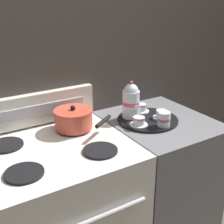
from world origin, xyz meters
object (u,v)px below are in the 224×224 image
Objects in this scene: serving_tray at (148,120)px; teacup_front at (139,121)px; saucepan at (74,119)px; teapot at (131,101)px; stove at (58,222)px; teacup_right at (162,114)px; creamer_jug at (164,119)px; teacup_left at (141,108)px.

teacup_front reaches higher than serving_tray.
saucepan is 1.37× the size of teapot.
stove is 0.84m from teacup_right.
serving_tray is 3.47× the size of teacup_right.
creamer_jug is at bearing -9.31° from stove.
creamer_jug is at bearing -35.71° from teacup_front.
saucepan is 0.50m from creamer_jug.
teacup_right reaches higher than serving_tray.
creamer_jug is (-0.06, -0.09, 0.02)m from teacup_right.
teapot is at bearing 135.11° from serving_tray.
teacup_right is at bearing -27.84° from serving_tray.
teacup_front is (0.32, -0.17, -0.03)m from saucepan.
saucepan is 2.96× the size of teacup_front.
teacup_right is (0.04, -0.15, 0.00)m from teacup_left.
saucepan is at bearing 164.56° from serving_tray.
teacup_left is 0.21m from teacup_front.
teapot is 0.20m from teacup_right.
teapot is at bearing -159.43° from teacup_left.
stove is at bearing 179.21° from teacup_right.
teacup_left and teacup_front have the same top height.
stove is at bearing -177.32° from serving_tray.
creamer_jug is (-0.02, -0.24, 0.02)m from teacup_left.
teacup_right is (0.68, -0.01, 0.49)m from stove.
creamer_jug is at bearing -85.70° from serving_tray.
serving_tray is at bearing 25.54° from teacup_front.
saucepan is 0.46m from teacup_left.
teapot is (-0.07, 0.07, 0.11)m from serving_tray.
stove is 2.56× the size of serving_tray.
creamer_jug is at bearing -29.72° from saucepan.
teapot reaches higher than serving_tray.
teacup_left is 1.00× the size of teacup_right.
stove is at bearing 177.68° from teacup_front.
saucepan is at bearing 162.63° from teacup_right.
serving_tray is 0.14m from creamer_jug.
saucepan is 3.69× the size of creamer_jug.
teacup_right is 0.18m from teacup_front.
serving_tray is at bearing 94.30° from creamer_jug.
serving_tray is (0.61, 0.03, 0.46)m from stove.
stove is at bearing -142.17° from saucepan.
teacup_front is at bearing -176.36° from teacup_right.
teacup_right and teacup_front have the same top height.
teapot reaches higher than stove.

